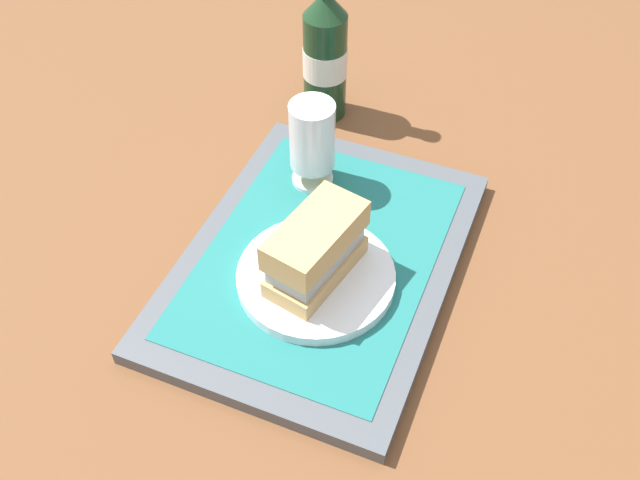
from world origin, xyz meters
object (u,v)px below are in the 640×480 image
beer_glass (312,140)px  plate (316,277)px  sandwich (317,247)px  beer_bottle (325,53)px

beer_glass → plate: bearing=-156.0°
plate → sandwich: size_ratio=1.35×
sandwich → beer_glass: 0.17m
beer_glass → beer_bottle: (0.17, 0.05, 0.01)m
sandwich → beer_bottle: bearing=32.7°
sandwich → beer_glass: size_ratio=1.12×
beer_bottle → plate: bearing=-159.7°
plate → beer_glass: (0.16, 0.07, 0.06)m
sandwich → beer_bottle: size_ratio=0.53×
beer_bottle → sandwich: bearing=-159.4°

